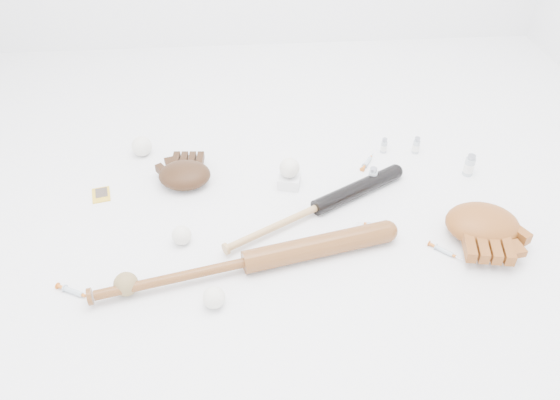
{
  "coord_description": "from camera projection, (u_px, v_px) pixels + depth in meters",
  "views": [
    {
      "loc": [
        -0.17,
        -1.42,
        1.26
      ],
      "look_at": [
        -0.05,
        0.04,
        0.06
      ],
      "focal_mm": 35.0,
      "sensor_mm": 36.0,
      "label": 1
    }
  ],
  "objects": [
    {
      "name": "trading_card",
      "position": [
        101.0,
        195.0,
        2.01
      ],
      "size": [
        0.08,
        0.1,
        0.0
      ],
      "primitive_type": "cube",
      "rotation": [
        0.0,
        0.0,
        0.21
      ],
      "color": "gold",
      "rests_on": "ground"
    },
    {
      "name": "vial_3",
      "position": [
        470.0,
        165.0,
        2.08
      ],
      "size": [
        0.04,
        0.04,
        0.09
      ],
      "primitive_type": "cylinder",
      "color": "#B2BDC4",
      "rests_on": "ground"
    },
    {
      "name": "syringe_2",
      "position": [
        367.0,
        162.0,
        2.16
      ],
      "size": [
        0.1,
        0.13,
        0.02
      ],
      "primitive_type": null,
      "rotation": [
        0.0,
        0.0,
        1.01
      ],
      "color": "#ADBCC6",
      "rests_on": "ground"
    },
    {
      "name": "baseball_upper",
      "position": [
        142.0,
        146.0,
        2.19
      ],
      "size": [
        0.08,
        0.08,
        0.08
      ],
      "primitive_type": "sphere",
      "color": "white",
      "rests_on": "ground"
    },
    {
      "name": "vial_0",
      "position": [
        416.0,
        145.0,
        2.2
      ],
      "size": [
        0.03,
        0.03,
        0.07
      ],
      "primitive_type": "cylinder",
      "color": "#B2BDC4",
      "rests_on": "ground"
    },
    {
      "name": "syringe_1",
      "position": [
        375.0,
        225.0,
        1.87
      ],
      "size": [
        0.13,
        0.06,
        0.02
      ],
      "primitive_type": null,
      "rotation": [
        0.0,
        0.0,
        2.84
      ],
      "color": "#ADBCC6",
      "rests_on": "ground"
    },
    {
      "name": "baseball_aged",
      "position": [
        126.0,
        284.0,
        1.63
      ],
      "size": [
        0.07,
        0.07,
        0.07
      ],
      "primitive_type": "sphere",
      "color": "olive",
      "rests_on": "ground"
    },
    {
      "name": "syringe_3",
      "position": [
        444.0,
        251.0,
        1.78
      ],
      "size": [
        0.11,
        0.11,
        0.02
      ],
      "primitive_type": null,
      "rotation": [
        0.0,
        0.0,
        -0.78
      ],
      "color": "#ADBCC6",
      "rests_on": "ground"
    },
    {
      "name": "bat_dark",
      "position": [
        317.0,
        207.0,
        1.91
      ],
      "size": [
        0.72,
        0.44,
        0.06
      ],
      "primitive_type": null,
      "rotation": [
        0.0,
        0.0,
        0.52
      ],
      "color": "black",
      "rests_on": "ground"
    },
    {
      "name": "vial_1",
      "position": [
        384.0,
        145.0,
        2.21
      ],
      "size": [
        0.03,
        0.03,
        0.06
      ],
      "primitive_type": "cylinder",
      "color": "#B2BDC4",
      "rests_on": "ground"
    },
    {
      "name": "syringe_0",
      "position": [
        73.0,
        292.0,
        1.64
      ],
      "size": [
        0.14,
        0.09,
        0.02
      ],
      "primitive_type": null,
      "rotation": [
        0.0,
        0.0,
        -0.48
      ],
      "color": "#ADBCC6",
      "rests_on": "ground"
    },
    {
      "name": "glove_dark",
      "position": [
        185.0,
        175.0,
        2.04
      ],
      "size": [
        0.25,
        0.25,
        0.08
      ],
      "primitive_type": null,
      "rotation": [
        0.0,
        0.0,
        -0.08
      ],
      "color": "#341D0E",
      "rests_on": "ground"
    },
    {
      "name": "pedestal",
      "position": [
        289.0,
        181.0,
        2.04
      ],
      "size": [
        0.1,
        0.1,
        0.04
      ],
      "primitive_type": "cube",
      "rotation": [
        0.0,
        0.0,
        -0.25
      ],
      "color": "white",
      "rests_on": "ground"
    },
    {
      "name": "glove_tan",
      "position": [
        482.0,
        224.0,
        1.81
      ],
      "size": [
        0.34,
        0.34,
        0.1
      ],
      "primitive_type": null,
      "rotation": [
        0.0,
        0.0,
        2.94
      ],
      "color": "brown",
      "rests_on": "ground"
    },
    {
      "name": "baseball_left",
      "position": [
        182.0,
        235.0,
        1.8
      ],
      "size": [
        0.07,
        0.07,
        0.07
      ],
      "primitive_type": "sphere",
      "color": "white",
      "rests_on": "ground"
    },
    {
      "name": "bat_wood",
      "position": [
        247.0,
        262.0,
        1.7
      ],
      "size": [
        1.0,
        0.29,
        0.07
      ],
      "primitive_type": null,
      "rotation": [
        0.0,
        0.0,
        0.22
      ],
      "color": "brown",
      "rests_on": "ground"
    },
    {
      "name": "baseball_mid",
      "position": [
        214.0,
        298.0,
        1.59
      ],
      "size": [
        0.07,
        0.07,
        0.07
      ],
      "primitive_type": "sphere",
      "color": "white",
      "rests_on": "ground"
    },
    {
      "name": "vial_2",
      "position": [
        373.0,
        177.0,
        2.03
      ],
      "size": [
        0.03,
        0.03,
        0.08
      ],
      "primitive_type": "cylinder",
      "color": "#B2BDC4",
      "rests_on": "ground"
    },
    {
      "name": "baseball_on_pedestal",
      "position": [
        289.0,
        168.0,
        2.01
      ],
      "size": [
        0.07,
        0.07,
        0.07
      ],
      "primitive_type": "sphere",
      "color": "white",
      "rests_on": "pedestal"
    }
  ]
}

